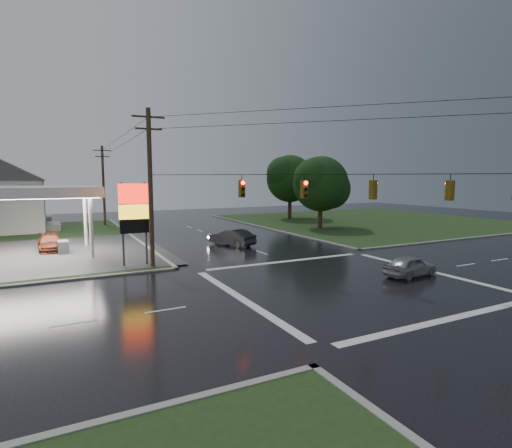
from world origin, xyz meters
name	(u,v)px	position (x,y,z in m)	size (l,w,h in m)	color
ground	(347,283)	(0.00, 0.00, 0.00)	(120.00, 120.00, 0.00)	black
grass_ne	(370,221)	(26.00, 26.00, 0.04)	(36.00, 36.00, 0.08)	#213316
pylon_sign	(134,210)	(-10.50, 10.50, 4.01)	(2.00, 0.35, 6.00)	#59595E
utility_pole_nw	(150,186)	(-9.50, 9.50, 5.72)	(2.20, 0.32, 11.00)	#382619
utility_pole_n	(103,184)	(-9.50, 38.00, 5.47)	(2.20, 0.32, 10.50)	#382619
traffic_signals	(350,175)	(0.02, -0.02, 6.48)	(26.87, 26.87, 1.47)	black
house_near	(0,194)	(-20.95, 36.00, 4.41)	(11.05, 8.48, 8.60)	silver
house_far	(2,192)	(-21.95, 48.00, 4.41)	(11.05, 8.48, 8.60)	silver
tree_ne_near	(322,184)	(14.14, 21.99, 5.56)	(7.99, 6.80, 8.98)	black
tree_ne_far	(291,179)	(17.15, 33.99, 6.18)	(8.46, 7.20, 9.80)	black
car_north	(232,237)	(-0.80, 15.46, 0.77)	(1.63, 4.68, 1.54)	black
car_crossing	(410,266)	(4.69, -0.56, 0.67)	(1.59, 3.94, 1.34)	gray
car_pump	(50,243)	(-15.96, 20.03, 0.70)	(1.95, 4.80, 1.39)	#501F12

